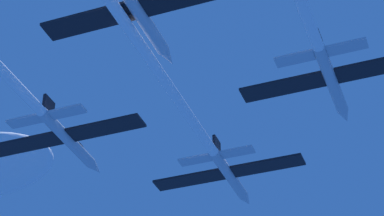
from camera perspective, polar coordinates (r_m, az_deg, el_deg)
name	(u,v)px	position (r m, az deg, el deg)	size (l,w,h in m)	color
jet_lead	(169,87)	(82.39, -1.67, 1.53)	(19.36, 67.33, 3.21)	#B2BAC6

